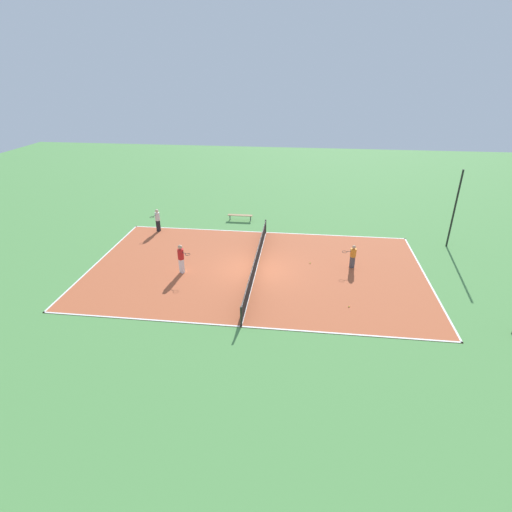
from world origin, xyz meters
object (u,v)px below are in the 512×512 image
player_center_orange (353,255)px  bench (240,216)px  tennis_ball_near_net (310,263)px  player_coach_red (181,257)px  fence_post_back_left (455,209)px  player_far_white (157,219)px  tennis_ball_far_baseline (349,306)px  tennis_net (256,261)px

player_center_orange → bench: bearing=-64.9°
tennis_ball_near_net → player_coach_red: bearing=-74.3°
bench → fence_post_back_left: 15.36m
bench → player_far_white: player_far_white is taller
player_center_orange → tennis_ball_near_net: bearing=-27.6°
player_far_white → player_center_orange: player_far_white is taller
player_far_white → player_center_orange: bearing=91.2°
player_center_orange → tennis_ball_far_baseline: (4.55, -0.54, -0.80)m
player_far_white → fence_post_back_left: fence_post_back_left is taller
player_far_white → tennis_ball_near_net: player_far_white is taller
tennis_ball_near_net → tennis_net: bearing=-70.6°
tennis_net → tennis_ball_near_net: tennis_net is taller
player_center_orange → tennis_ball_far_baseline: size_ratio=21.60×
tennis_ball_far_baseline → fence_post_back_left: (-8.62, 7.32, 2.59)m
bench → player_center_orange: 10.91m
player_center_orange → tennis_ball_far_baseline: 4.65m
player_coach_red → player_center_orange: 10.29m
bench → tennis_ball_near_net: bearing=-52.1°
bench → player_coach_red: bearing=-102.5°
bench → tennis_ball_near_net: bench is taller
bench → player_far_white: size_ratio=1.15×
bench → fence_post_back_left: size_ratio=0.37×
bench → player_coach_red: player_coach_red is taller
player_far_white → tennis_ball_far_baseline: bearing=74.8°
player_coach_red → tennis_ball_near_net: size_ratio=26.47×
bench → fence_post_back_left: bearing=-12.4°
bench → player_center_orange: player_center_orange is taller
tennis_net → player_center_orange: (-0.93, 5.79, 0.31)m
player_coach_red → fence_post_back_left: bearing=50.3°
bench → fence_post_back_left: fence_post_back_left is taller
tennis_ball_far_baseline → tennis_ball_near_net: 5.16m
tennis_ball_near_net → bench: bearing=-142.1°
bench → tennis_ball_far_baseline: (11.89, 7.52, -0.34)m
tennis_net → bench: bearing=-164.6°
bench → player_center_orange: size_ratio=1.33×
fence_post_back_left → tennis_ball_near_net: bearing=-67.5°
bench → player_coach_red: (9.25, -2.05, 0.67)m
player_coach_red → player_far_white: (-6.20, -3.63, -0.06)m
player_coach_red → player_far_white: bearing=151.2°
tennis_ball_far_baseline → fence_post_back_left: fence_post_back_left is taller
tennis_net → bench: size_ratio=6.01×
player_coach_red → player_far_white: player_coach_red is taller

